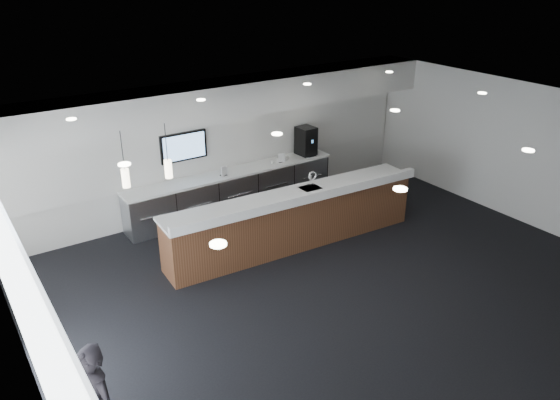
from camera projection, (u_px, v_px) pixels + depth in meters
ground at (333, 281)px, 9.83m from camera, size 10.00×10.00×0.00m
ceiling at (340, 119)px, 8.60m from camera, size 10.00×8.00×0.02m
back_wall at (223, 144)px, 12.25m from camera, size 10.00×0.02×3.00m
left_wall at (19, 301)px, 6.67m from camera, size 0.02×8.00×3.00m
right_wall at (516, 152)px, 11.76m from camera, size 0.02×8.00×3.00m
soffit_bulkhead at (231, 97)px, 11.43m from camera, size 10.00×0.90×0.70m
alcove_panel at (224, 140)px, 12.18m from camera, size 9.80×0.06×1.40m
window_blinds_wall at (22, 300)px, 6.69m from camera, size 0.04×7.36×2.55m
back_credenza at (233, 191)px, 12.39m from camera, size 5.06×0.66×0.95m
wall_tv at (184, 147)px, 11.60m from camera, size 1.05×0.08×0.62m
pendant_left at (182, 179)px, 8.29m from camera, size 0.12×0.12×0.30m
pendant_right at (138, 189)px, 7.94m from camera, size 0.12×0.12×0.30m
ceiling_can_lights at (340, 121)px, 8.61m from camera, size 7.00×5.00×0.02m
service_counter at (294, 219)px, 10.85m from camera, size 5.44×1.18×1.49m
coffee_machine at (306, 141)px, 13.13m from camera, size 0.41×0.53×0.68m
info_sign_left at (224, 171)px, 11.91m from camera, size 0.16×0.07×0.22m
info_sign_right at (282, 158)px, 12.70m from camera, size 0.16×0.07×0.22m
cup_0 at (287, 158)px, 12.88m from camera, size 0.09×0.09×0.08m
cup_1 at (282, 159)px, 12.80m from camera, size 0.12×0.12×0.08m
cup_2 at (277, 161)px, 12.73m from camera, size 0.11×0.11×0.08m
cup_3 at (272, 162)px, 12.66m from camera, size 0.11×0.11×0.08m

